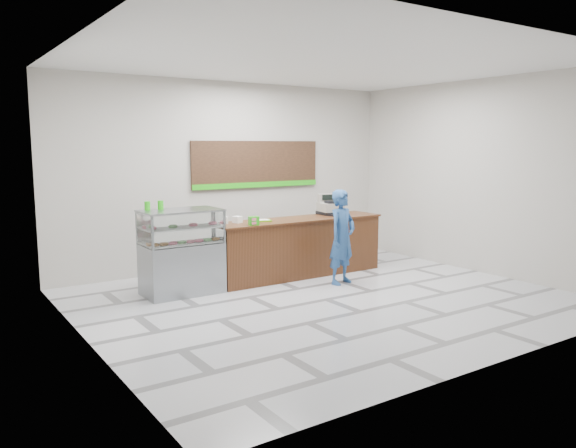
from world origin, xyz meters
TOP-DOWN VIEW (x-y plane):
  - floor at (0.00, 0.00)m, footprint 7.00×7.00m
  - back_wall at (0.00, 3.00)m, footprint 7.00×0.00m
  - ceiling at (0.00, 0.00)m, footprint 7.00×7.00m
  - sales_counter at (0.55, 1.55)m, footprint 3.26×0.76m
  - display_case at (-1.67, 1.55)m, footprint 1.22×0.72m
  - menu_board at (0.55, 2.96)m, footprint 2.80×0.06m
  - cash_register at (1.39, 1.72)m, footprint 0.47×0.49m
  - card_terminal at (1.25, 1.48)m, footprint 0.10×0.17m
  - serving_tray at (-0.17, 1.65)m, footprint 0.41×0.35m
  - napkin_box at (-0.61, 1.67)m, footprint 0.16×0.16m
  - straw_cup at (-0.82, 1.69)m, footprint 0.08×0.08m
  - promo_box at (-0.52, 1.28)m, footprint 0.18×0.13m
  - donut_decal at (1.40, 1.53)m, footprint 0.15×0.15m
  - green_cup_left at (-2.12, 1.75)m, footprint 0.09×0.09m
  - green_cup_right at (-1.92, 1.75)m, footprint 0.09×0.09m
  - customer at (0.83, 0.67)m, footprint 0.66×0.52m

SIDE VIEW (x-z plane):
  - floor at x=0.00m, z-range 0.00..0.00m
  - sales_counter at x=0.55m, z-range 0.00..1.03m
  - display_case at x=-1.67m, z-range 0.01..1.34m
  - customer at x=0.83m, z-range 0.00..1.59m
  - donut_decal at x=1.40m, z-range 1.03..1.03m
  - serving_tray at x=-0.17m, z-range 1.03..1.05m
  - card_terminal at x=1.25m, z-range 1.03..1.07m
  - napkin_box at x=-0.61m, z-range 1.03..1.14m
  - straw_cup at x=-0.82m, z-range 1.03..1.14m
  - promo_box at x=-0.52m, z-range 1.03..1.17m
  - cash_register at x=1.39m, z-range 0.98..1.36m
  - green_cup_left at x=-2.12m, z-range 1.33..1.47m
  - green_cup_right at x=-1.92m, z-range 1.33..1.47m
  - back_wall at x=0.00m, z-range -1.75..5.25m
  - menu_board at x=0.55m, z-range 1.48..2.38m
  - ceiling at x=0.00m, z-range 3.50..3.50m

